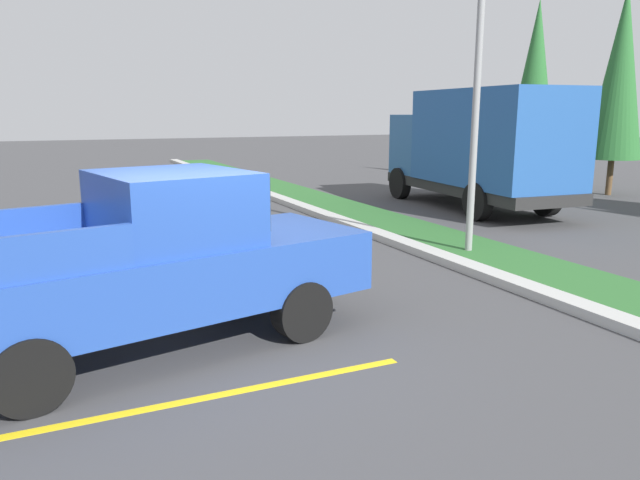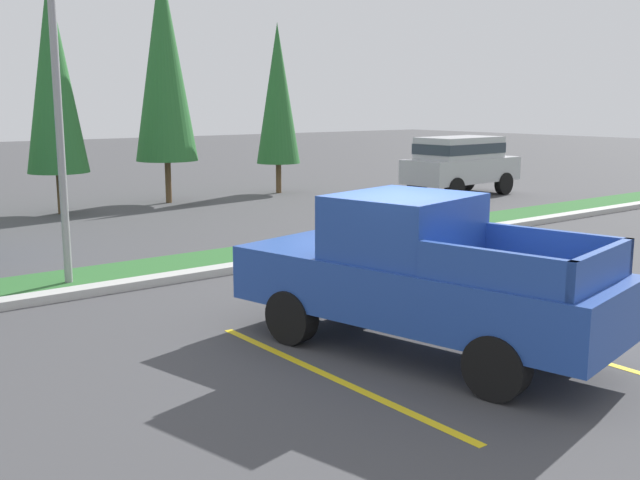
% 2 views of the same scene
% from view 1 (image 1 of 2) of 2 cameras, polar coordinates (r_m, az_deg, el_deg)
% --- Properties ---
extents(ground_plane, '(120.00, 120.00, 0.00)m').
position_cam_1_polar(ground_plane, '(7.57, -10.06, -9.61)').
color(ground_plane, '#424244').
extents(parking_line_near, '(0.12, 4.80, 0.01)m').
position_cam_1_polar(parking_line_near, '(9.04, -16.96, -6.31)').
color(parking_line_near, yellow).
rests_on(parking_line_near, ground).
extents(parking_line_far, '(0.12, 4.80, 0.01)m').
position_cam_1_polar(parking_line_far, '(6.19, -12.84, -14.81)').
color(parking_line_far, yellow).
rests_on(parking_line_far, ground).
extents(curb_strip, '(56.00, 0.40, 0.15)m').
position_cam_1_polar(curb_strip, '(9.94, 19.10, -4.36)').
color(curb_strip, '#B2B2AD').
rests_on(curb_strip, ground).
extents(grass_median, '(56.00, 1.80, 0.06)m').
position_cam_1_polar(grass_median, '(10.72, 23.36, -3.76)').
color(grass_median, '#2D662D').
rests_on(grass_median, ground).
extents(pickup_truck_main, '(2.95, 5.50, 2.10)m').
position_cam_1_polar(pickup_truck_main, '(7.29, -15.39, -2.10)').
color(pickup_truck_main, black).
rests_on(pickup_truck_main, ground).
extents(cargo_truck_distant, '(6.97, 2.99, 3.40)m').
position_cam_1_polar(cargo_truck_distant, '(17.96, 14.96, 8.71)').
color(cargo_truck_distant, black).
rests_on(cargo_truck_distant, ground).
extents(street_light, '(0.24, 1.49, 6.69)m').
position_cam_1_polar(street_light, '(12.05, 14.30, 17.04)').
color(street_light, gray).
rests_on(street_light, ground).
extents(cypress_tree_leftmost, '(1.81, 1.81, 6.97)m').
position_cam_1_polar(cypress_tree_leftmost, '(25.20, 19.79, 14.41)').
color(cypress_tree_leftmost, brown).
rests_on(cypress_tree_leftmost, ground).
extents(cypress_tree_left_inner, '(1.78, 1.78, 6.84)m').
position_cam_1_polar(cypress_tree_left_inner, '(22.71, 26.70, 13.99)').
color(cypress_tree_left_inner, brown).
rests_on(cypress_tree_left_inner, ground).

